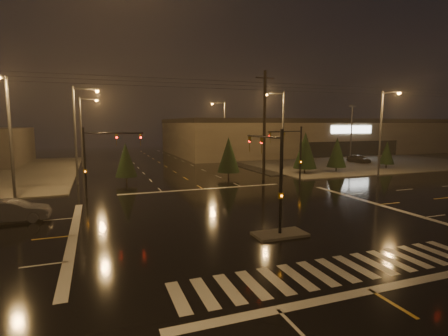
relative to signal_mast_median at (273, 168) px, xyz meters
The scene contains 25 objects.
ground 4.85m from the signal_mast_median, 90.00° to the left, with size 140.00×140.00×0.00m, color black.
sidewalk_ne 44.80m from the signal_mast_median, 47.79° to the left, with size 36.00×36.00×0.12m, color #494641.
median_island 3.79m from the signal_mast_median, 90.00° to the right, with size 3.00×1.60×0.15m, color #494641.
crosswalk 7.01m from the signal_mast_median, 90.00° to the right, with size 15.00×2.60×0.01m, color beige.
stop_bar_near 8.77m from the signal_mast_median, 90.00° to the right, with size 16.00×0.50×0.01m, color beige.
stop_bar_far 14.56m from the signal_mast_median, 90.00° to the left, with size 16.00×0.50×0.01m, color beige.
parking_lot 46.95m from the signal_mast_median, 41.60° to the left, with size 50.00×24.00×0.08m, color black.
retail_building 60.26m from the signal_mast_median, 54.49° to the left, with size 60.20×28.30×7.20m.
signal_mast_median is the anchor object (origin of this frame).
signal_mast_ne 16.27m from the signal_mast_median, 54.28° to the left, with size 4.84×1.86×6.00m.
signal_mast_nw 16.27m from the signal_mast_median, 125.72° to the left, with size 4.84×1.86×6.00m.
streetlight_1 23.94m from the signal_mast_median, 117.96° to the left, with size 2.77×0.32×10.00m.
streetlight_2 38.78m from the signal_mast_median, 106.79° to the left, with size 2.77×0.32×10.00m.
streetlight_3 22.20m from the signal_mast_median, 59.61° to the left, with size 2.77×0.32×10.00m.
streetlight_4 40.69m from the signal_mast_median, 74.03° to the left, with size 2.77×0.32×10.00m.
streetlight_5 21.53m from the signal_mast_median, 138.30° to the left, with size 0.32×2.77×10.00m.
streetlight_6 26.29m from the signal_mast_median, 32.94° to the left, with size 0.32×2.77×10.00m.
utility_pole_1 19.00m from the signal_mast_median, 64.89° to the left, with size 2.20×0.32×12.00m.
conifer_0 24.76m from the signal_mast_median, 52.54° to the left, with size 2.89×2.89×5.22m.
conifer_1 27.60m from the signal_mast_median, 44.59° to the left, with size 2.45×2.45×4.52m.
conifer_2 34.59m from the signal_mast_median, 34.85° to the left, with size 2.04×2.04×3.89m.
conifer_3 21.22m from the signal_mast_median, 108.36° to the left, with size 2.29×2.29×4.27m.
conifer_4 20.26m from the signal_mast_median, 76.39° to the left, with size 2.59×2.59×4.75m.
car_parked 40.24m from the signal_mast_median, 42.03° to the left, with size 1.64×4.08×1.39m, color black.
car_crossing 16.81m from the signal_mast_median, 153.31° to the left, with size 1.53×4.38×1.44m, color #5C5D64.
Camera 1 is at (-9.58, -20.86, 6.30)m, focal length 28.00 mm.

